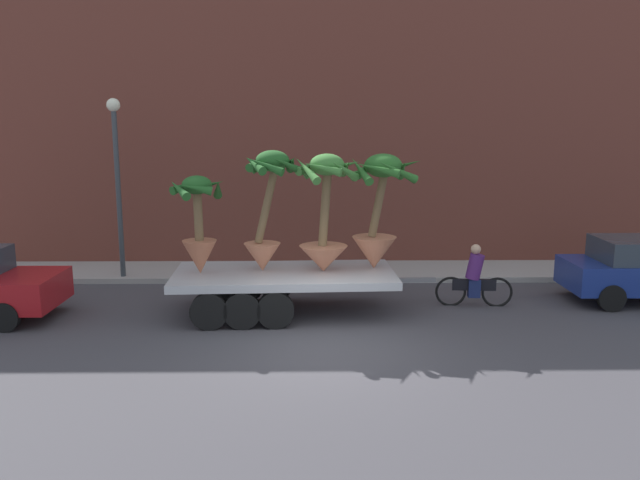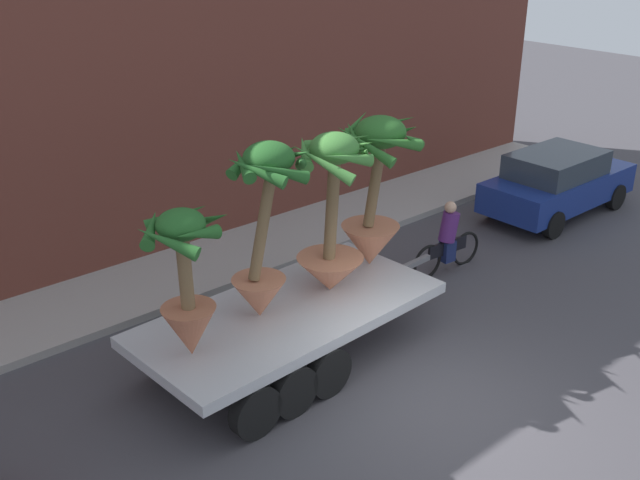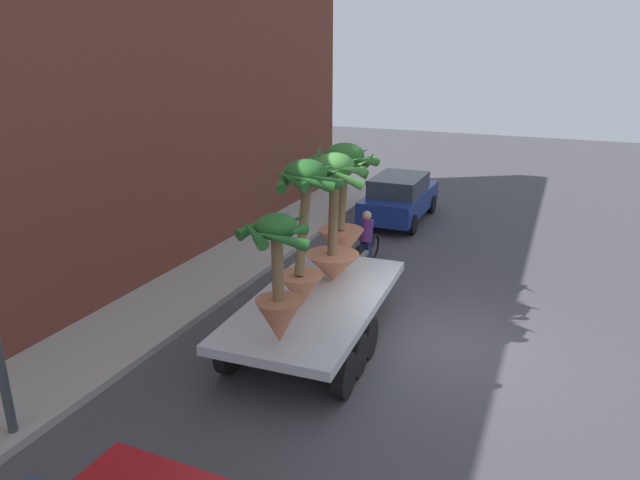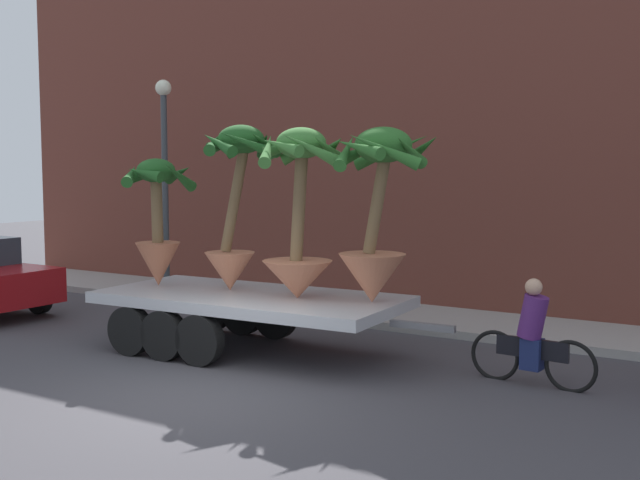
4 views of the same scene
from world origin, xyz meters
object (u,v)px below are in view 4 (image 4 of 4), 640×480
object	(u,v)px
potted_palm_rear	(158,224)
potted_palm_middle	(299,221)
potted_palm_front	(236,203)
flatbed_trailer	(238,306)
potted_palm_extra	(377,217)
street_lamp	(165,159)
cyclist	(532,338)

from	to	relation	value
potted_palm_rear	potted_palm_middle	size ratio (longest dim) A/B	0.83
potted_palm_middle	potted_palm_front	size ratio (longest dim) A/B	0.97
flatbed_trailer	potted_palm_front	xyz separation A→B (m)	(-0.12, 0.11, 1.71)
potted_palm_front	potted_palm_extra	world-z (taller)	potted_palm_front
flatbed_trailer	potted_palm_front	bearing A→B (deg)	136.36
potted_palm_middle	potted_palm_front	world-z (taller)	potted_palm_front
flatbed_trailer	street_lamp	bearing A→B (deg)	145.33
cyclist	street_lamp	distance (m)	9.80
street_lamp	cyclist	bearing A→B (deg)	-15.23
cyclist	street_lamp	world-z (taller)	street_lamp
potted_palm_front	potted_palm_extra	bearing A→B (deg)	5.01
potted_palm_rear	potted_palm_extra	xyz separation A→B (m)	(4.06, 0.45, 0.23)
potted_palm_extra	street_lamp	distance (m)	7.34
potted_palm_rear	potted_palm_front	distance (m)	1.60
flatbed_trailer	cyclist	xyz separation A→B (m)	(4.77, 0.53, -0.08)
potted_palm_middle	flatbed_trailer	bearing A→B (deg)	-177.31
potted_palm_front	potted_palm_rear	bearing A→B (deg)	-171.43
flatbed_trailer	cyclist	bearing A→B (deg)	6.33
flatbed_trailer	cyclist	world-z (taller)	cyclist
potted_palm_rear	potted_palm_extra	world-z (taller)	potted_palm_extra
potted_palm_extra	street_lamp	xyz separation A→B (m)	(-6.77, 2.68, 0.93)
potted_palm_middle	potted_palm_extra	world-z (taller)	potted_palm_middle
potted_palm_middle	potted_palm_front	bearing A→B (deg)	177.47
potted_palm_middle	potted_palm_extra	bearing A→B (deg)	12.75
potted_palm_middle	street_lamp	world-z (taller)	street_lamp
potted_palm_front	cyclist	bearing A→B (deg)	4.87
potted_palm_middle	street_lamp	bearing A→B (deg)	151.88
potted_palm_front	street_lamp	xyz separation A→B (m)	(-4.24, 2.90, 0.77)
street_lamp	potted_palm_extra	bearing A→B (deg)	-21.59
cyclist	street_lamp	xyz separation A→B (m)	(-9.13, 2.48, 2.56)
potted_palm_extra	cyclist	xyz separation A→B (m)	(2.36, 0.19, -1.63)
potted_palm_front	street_lamp	size ratio (longest dim) A/B	0.57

